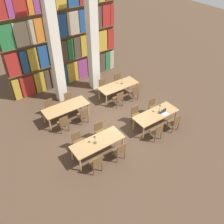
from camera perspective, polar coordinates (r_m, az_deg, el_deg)
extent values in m
plane|color=#4C3828|center=(11.89, -0.39, -2.13)|extent=(40.00, 40.00, 0.00)
cube|color=brown|center=(13.79, -11.16, 16.51)|extent=(6.44, 0.06, 5.50)
cube|color=brown|center=(14.99, -9.90, 6.79)|extent=(6.44, 0.35, 0.03)
cube|color=#B7932D|center=(13.92, -20.96, 4.84)|extent=(0.34, 0.20, 1.16)
cube|color=maroon|center=(14.02, -18.74, 5.66)|extent=(0.68, 0.20, 1.16)
cube|color=#B7932D|center=(14.17, -16.18, 6.58)|extent=(0.54, 0.20, 1.16)
cube|color=#47382D|center=(14.28, -14.55, 7.16)|extent=(0.27, 0.20, 1.16)
cube|color=#47382D|center=(14.38, -13.30, 7.60)|extent=(0.26, 0.20, 1.16)
cube|color=navy|center=(14.54, -11.46, 8.24)|extent=(0.64, 0.20, 1.16)
cube|color=#B7932D|center=(14.77, -9.07, 9.05)|extent=(0.65, 0.20, 1.16)
cube|color=#84387A|center=(15.03, -6.80, 9.81)|extent=(0.59, 0.20, 1.16)
cube|color=maroon|center=(15.26, -4.96, 10.40)|extent=(0.43, 0.20, 1.16)
cube|color=#47382D|center=(15.46, -3.51, 10.87)|extent=(0.32, 0.20, 1.16)
cube|color=#47382D|center=(15.63, -2.33, 11.24)|extent=(0.37, 0.20, 1.16)
cube|color=#236B38|center=(15.82, -1.16, 11.60)|extent=(0.30, 0.20, 1.16)
cube|color=tan|center=(15.98, -0.19, 11.90)|extent=(0.28, 0.20, 1.16)
cube|color=brown|center=(14.33, -10.49, 11.47)|extent=(6.44, 0.35, 0.03)
cube|color=maroon|center=(13.29, -21.72, 10.01)|extent=(0.62, 0.20, 1.17)
cube|color=navy|center=(13.40, -19.50, 10.77)|extent=(0.33, 0.20, 1.17)
cube|color=#B7932D|center=(13.50, -17.63, 11.40)|extent=(0.45, 0.20, 1.17)
cube|color=navy|center=(13.65, -15.50, 12.11)|extent=(0.48, 0.20, 1.17)
cube|color=#236B38|center=(13.84, -13.07, 12.88)|extent=(0.62, 0.20, 1.17)
cube|color=#47382D|center=(14.02, -10.99, 13.52)|extent=(0.37, 0.20, 1.17)
cube|color=#236B38|center=(14.17, -9.57, 13.94)|extent=(0.32, 0.20, 1.17)
cube|color=#47382D|center=(14.33, -8.06, 14.39)|extent=(0.37, 0.20, 1.17)
cube|color=#B7932D|center=(14.50, -6.56, 14.82)|extent=(0.36, 0.20, 1.17)
cube|color=tan|center=(14.66, -5.29, 15.17)|extent=(0.28, 0.20, 1.17)
cube|color=#47382D|center=(14.81, -4.17, 15.47)|extent=(0.31, 0.20, 1.17)
cube|color=#B7932D|center=(15.07, -2.40, 15.94)|extent=(0.64, 0.20, 1.17)
cube|color=maroon|center=(15.37, -0.44, 16.44)|extent=(0.43, 0.20, 1.17)
cube|color=brown|center=(13.78, -11.17, 16.57)|extent=(6.44, 0.35, 0.03)
cube|color=#236B38|center=(12.76, -23.11, 15.39)|extent=(0.65, 0.20, 1.15)
cube|color=tan|center=(12.91, -20.15, 16.34)|extent=(0.65, 0.20, 1.15)
cube|color=tan|center=(13.03, -18.04, 16.98)|extent=(0.30, 0.20, 1.15)
cube|color=orange|center=(13.14, -16.40, 17.47)|extent=(0.39, 0.20, 1.15)
cube|color=tan|center=(13.30, -14.26, 18.07)|extent=(0.50, 0.20, 1.15)
cube|color=navy|center=(13.53, -11.67, 18.77)|extent=(0.62, 0.20, 1.15)
cube|color=tan|center=(13.80, -9.00, 19.45)|extent=(0.65, 0.20, 1.15)
cube|color=navy|center=(14.04, -6.83, 19.97)|extent=(0.39, 0.20, 1.15)
cube|color=#84387A|center=(14.27, -4.98, 20.38)|extent=(0.53, 0.20, 1.15)
cube|color=#47382D|center=(14.51, -3.21, 20.76)|extent=(0.37, 0.20, 1.15)
cube|color=maroon|center=(14.76, -1.48, 21.12)|extent=(0.49, 0.20, 1.15)
cube|color=maroon|center=(14.97, -0.14, 21.37)|extent=(0.24, 0.20, 1.15)
cube|color=brown|center=(13.35, -11.93, 22.04)|extent=(6.44, 0.35, 0.03)
cube|color=#84387A|center=(12.47, -22.53, 21.61)|extent=(0.27, 0.20, 1.05)
cube|color=maroon|center=(12.58, -20.53, 22.18)|extent=(0.56, 0.20, 1.05)
cube|color=orange|center=(12.71, -18.42, 22.75)|extent=(0.25, 0.20, 1.05)
cube|color=#84387A|center=(12.79, -17.09, 23.09)|extent=(0.28, 0.20, 1.05)
cube|color=silver|center=(12.23, -13.06, 14.68)|extent=(0.47, 0.47, 6.00)
cube|color=silver|center=(13.07, -4.50, 17.05)|extent=(0.47, 0.47, 6.00)
cube|color=tan|center=(9.89, -3.34, -6.86)|extent=(2.14, 0.83, 0.04)
cylinder|color=tan|center=(9.65, -7.27, -11.89)|extent=(0.07, 0.07, 0.69)
cylinder|color=tan|center=(10.35, 2.41, -7.14)|extent=(0.07, 0.07, 0.69)
cylinder|color=tan|center=(10.06, -9.14, -9.43)|extent=(0.07, 0.07, 0.69)
cylinder|color=tan|center=(10.73, 0.27, -5.06)|extent=(0.07, 0.07, 0.69)
cylinder|color=brown|center=(9.76, -5.26, -12.14)|extent=(0.04, 0.04, 0.42)
cylinder|color=brown|center=(9.87, -3.43, -11.25)|extent=(0.04, 0.04, 0.42)
cylinder|color=brown|center=(9.57, -4.19, -13.45)|extent=(0.04, 0.04, 0.42)
cylinder|color=brown|center=(9.68, -2.34, -12.52)|extent=(0.04, 0.04, 0.42)
cube|color=brown|center=(9.54, -3.86, -11.46)|extent=(0.42, 0.40, 0.04)
cube|color=brown|center=(9.26, -3.31, -11.26)|extent=(0.40, 0.03, 0.42)
cylinder|color=brown|center=(10.42, -6.18, -8.02)|extent=(0.04, 0.04, 0.42)
cylinder|color=brown|center=(10.32, -7.92, -8.82)|extent=(0.04, 0.04, 0.42)
cylinder|color=brown|center=(10.64, -7.10, -6.92)|extent=(0.04, 0.04, 0.42)
cylinder|color=brown|center=(10.54, -8.82, -7.68)|extent=(0.04, 0.04, 0.42)
cube|color=brown|center=(10.31, -7.61, -6.97)|extent=(0.42, 0.40, 0.04)
cube|color=brown|center=(10.28, -8.21, -5.45)|extent=(0.40, 0.03, 0.42)
cylinder|color=brown|center=(10.13, 0.07, -9.50)|extent=(0.04, 0.04, 0.42)
cylinder|color=brown|center=(10.27, 1.73, -8.64)|extent=(0.04, 0.04, 0.42)
cylinder|color=brown|center=(9.94, 1.21, -10.68)|extent=(0.04, 0.04, 0.42)
cylinder|color=brown|center=(10.09, 2.89, -9.79)|extent=(0.04, 0.04, 0.42)
cube|color=brown|center=(9.94, 1.50, -8.76)|extent=(0.42, 0.40, 0.04)
cube|color=brown|center=(9.67, 2.17, -8.48)|extent=(0.40, 0.03, 0.42)
cylinder|color=brown|center=(10.80, -1.19, -5.69)|extent=(0.04, 0.04, 0.42)
cylinder|color=brown|center=(10.67, -2.81, -6.45)|extent=(0.04, 0.04, 0.42)
cylinder|color=brown|center=(11.01, -2.18, -4.68)|extent=(0.04, 0.04, 0.42)
cylinder|color=brown|center=(10.88, -3.78, -5.41)|extent=(0.04, 0.04, 0.42)
cube|color=brown|center=(10.68, -2.52, -4.66)|extent=(0.42, 0.40, 0.04)
cube|color=brown|center=(10.64, -3.10, -3.20)|extent=(0.40, 0.03, 0.42)
cylinder|color=brown|center=(9.83, -3.88, -7.04)|extent=(0.14, 0.14, 0.01)
cylinder|color=brown|center=(9.71, -3.92, -6.37)|extent=(0.02, 0.02, 0.31)
cone|color=brown|center=(9.58, -3.97, -5.57)|extent=(0.11, 0.11, 0.07)
cube|color=tan|center=(11.36, 9.99, -0.45)|extent=(2.14, 0.83, 0.04)
cylinder|color=tan|center=(10.87, 7.15, -4.73)|extent=(0.07, 0.07, 0.69)
cylinder|color=tan|center=(12.02, 14.34, -0.92)|extent=(0.07, 0.07, 0.69)
cylinder|color=tan|center=(11.24, 4.94, -2.84)|extent=(0.07, 0.07, 0.69)
cylinder|color=tan|center=(12.35, 12.13, 0.68)|extent=(0.07, 0.07, 0.69)
cylinder|color=brown|center=(11.04, 8.57, -5.07)|extent=(0.04, 0.04, 0.42)
cylinder|color=brown|center=(11.23, 9.94, -4.33)|extent=(0.04, 0.04, 0.42)
cylinder|color=brown|center=(10.87, 9.76, -6.06)|extent=(0.04, 0.04, 0.42)
cylinder|color=brown|center=(11.07, 11.14, -5.29)|extent=(0.04, 0.04, 0.42)
cube|color=brown|center=(10.89, 9.98, -4.30)|extent=(0.42, 0.40, 0.04)
cube|color=brown|center=(10.65, 10.79, -3.93)|extent=(0.40, 0.03, 0.42)
cylinder|color=brown|center=(11.72, 6.88, -1.84)|extent=(0.04, 0.04, 0.42)
cylinder|color=brown|center=(11.53, 5.52, -2.50)|extent=(0.04, 0.04, 0.42)
cylinder|color=brown|center=(11.91, 5.83, -0.97)|extent=(0.04, 0.04, 0.42)
cylinder|color=brown|center=(11.73, 4.47, -1.61)|extent=(0.04, 0.04, 0.42)
cube|color=brown|center=(11.57, 5.74, -0.85)|extent=(0.42, 0.40, 0.04)
cube|color=brown|center=(11.54, 5.23, 0.51)|extent=(0.40, 0.03, 0.42)
cylinder|color=brown|center=(11.64, 12.49, -2.94)|extent=(0.04, 0.04, 0.42)
cylinder|color=brown|center=(11.86, 13.71, -2.27)|extent=(0.04, 0.04, 0.42)
cylinder|color=brown|center=(11.48, 13.67, -3.85)|extent=(0.04, 0.04, 0.42)
cylinder|color=brown|center=(11.70, 14.89, -3.15)|extent=(0.04, 0.04, 0.42)
cube|color=brown|center=(11.52, 13.86, -2.19)|extent=(0.42, 0.40, 0.04)
cube|color=brown|center=(11.29, 14.70, -1.79)|extent=(0.40, 0.03, 0.42)
cylinder|color=brown|center=(12.32, 10.65, 0.01)|extent=(0.04, 0.04, 0.42)
cylinder|color=brown|center=(12.11, 9.42, -0.59)|extent=(0.04, 0.04, 0.42)
cylinder|color=brown|center=(12.50, 9.59, 0.80)|extent=(0.04, 0.04, 0.42)
cylinder|color=brown|center=(12.30, 8.36, 0.22)|extent=(0.04, 0.04, 0.42)
cube|color=brown|center=(12.17, 9.62, 0.97)|extent=(0.42, 0.40, 0.04)
cube|color=brown|center=(12.13, 9.14, 2.27)|extent=(0.40, 0.03, 0.42)
cylinder|color=brown|center=(11.46, 10.74, 0.00)|extent=(0.14, 0.14, 0.01)
cylinder|color=brown|center=(11.35, 10.84, 0.72)|extent=(0.02, 0.02, 0.35)
cone|color=brown|center=(11.22, 10.97, 1.57)|extent=(0.11, 0.11, 0.07)
cube|color=silver|center=(11.40, 12.01, -0.44)|extent=(0.32, 0.22, 0.01)
cube|color=black|center=(11.39, 11.70, 0.26)|extent=(0.32, 0.01, 0.20)
cube|color=tan|center=(11.79, -10.53, 1.11)|extent=(2.14, 0.83, 0.04)
cylinder|color=tan|center=(11.51, -13.98, -2.88)|extent=(0.07, 0.07, 0.69)
cylinder|color=tan|center=(12.10, -5.45, 0.59)|extent=(0.07, 0.07, 0.69)
cylinder|color=tan|center=(12.01, -15.25, -1.14)|extent=(0.07, 0.07, 0.69)
cylinder|color=tan|center=(12.58, -7.00, 2.11)|extent=(0.07, 0.07, 0.69)
cylinder|color=brown|center=(11.57, -12.23, -3.17)|extent=(0.04, 0.04, 0.42)
cylinder|color=brown|center=(11.67, -10.64, -2.52)|extent=(0.04, 0.04, 0.42)
cylinder|color=brown|center=(11.33, -11.50, -4.12)|extent=(0.04, 0.04, 0.42)
cylinder|color=brown|center=(11.43, -9.89, -3.44)|extent=(0.04, 0.04, 0.42)
cube|color=brown|center=(11.35, -11.20, -2.44)|extent=(0.42, 0.40, 0.04)
cube|color=brown|center=(11.07, -10.93, -2.05)|extent=(0.40, 0.03, 0.42)
cylinder|color=brown|center=(12.35, -12.55, -0.19)|extent=(0.04, 0.04, 0.42)
cylinder|color=brown|center=(12.26, -14.06, -0.79)|extent=(0.04, 0.04, 0.42)
cylinder|color=brown|center=(12.60, -13.20, 0.60)|extent=(0.04, 0.04, 0.42)
cylinder|color=brown|center=(12.52, -14.68, 0.02)|extent=(0.04, 0.04, 0.42)
cube|color=brown|center=(12.29, -13.78, 0.75)|extent=(0.42, 0.40, 0.04)
cube|color=brown|center=(12.30, -14.29, 2.03)|extent=(0.40, 0.03, 0.42)
cylinder|color=brown|center=(11.86, -7.81, -1.35)|extent=(0.04, 0.04, 0.42)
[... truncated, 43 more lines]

